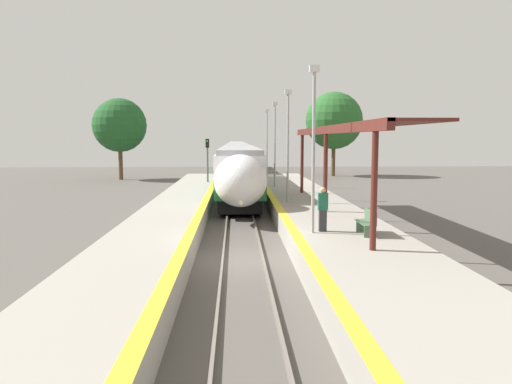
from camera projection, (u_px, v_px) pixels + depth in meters
The scene contains 16 objects.
ground_plane at pixel (243, 261), 17.90m from camera, with size 120.00×120.00×0.00m, color #56514C.
rail_left at pixel (223, 259), 17.86m from camera, with size 0.08×90.00×0.15m, color slate.
rail_right at pixel (263, 258), 17.92m from camera, with size 0.08×90.00×0.15m, color slate.
train at pixel (237, 155), 66.48m from camera, with size 2.84×86.69×3.76m.
platform_right at pixel (349, 247), 18.01m from camera, with size 4.25×64.00×0.91m.
platform_left at pixel (149, 249), 17.71m from camera, with size 3.24×64.00×0.91m.
platform_bench at pixel (367, 222), 18.03m from camera, with size 0.44×1.53×0.89m.
person_waiting at pixel (323, 208), 18.59m from camera, with size 0.36×0.22×1.67m.
railway_signal at pixel (208, 160), 39.74m from camera, with size 0.28×0.28×4.34m.
lamppost_near at pixel (314, 139), 18.04m from camera, with size 0.36×0.20×6.06m.
lamppost_mid at pixel (288, 139), 26.82m from camera, with size 0.36×0.20×6.06m.
lamppost_far at pixel (275, 139), 35.61m from camera, with size 0.36×0.20×6.06m.
lamppost_farthest at pixel (267, 139), 44.39m from camera, with size 0.36×0.20×6.06m.
station_canopy at pixel (338, 132), 23.39m from camera, with size 2.02×19.60×4.04m.
background_tree_left at pixel (120, 125), 52.73m from camera, with size 5.67×5.67×8.62m.
background_tree_right at pixel (334, 121), 57.89m from camera, with size 6.63×6.63×9.76m.
Camera 1 is at (-0.26, -17.54, 4.36)m, focal length 35.00 mm.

